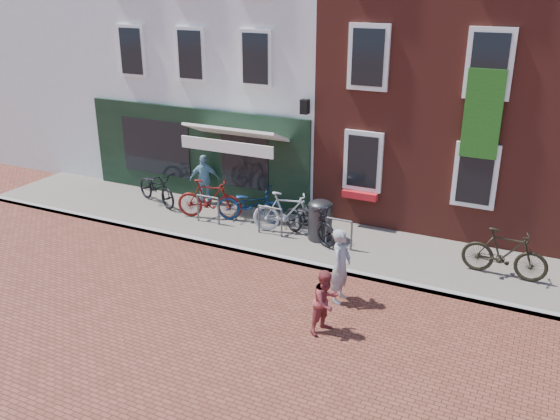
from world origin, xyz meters
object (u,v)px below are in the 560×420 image
at_px(bicycle_3, 287,213).
at_px(litter_bin, 320,218).
at_px(bicycle_1, 209,199).
at_px(bicycle_2, 251,204).
at_px(bicycle_4, 310,221).
at_px(woman, 341,266).
at_px(cafe_person, 205,179).
at_px(bicycle_0, 157,187).
at_px(bicycle_5, 505,253).
at_px(boy, 326,302).

bearing_deg(bicycle_3, litter_bin, -102.18).
bearing_deg(litter_bin, bicycle_1, -179.71).
relative_size(litter_bin, bicycle_2, 0.59).
bearing_deg(bicycle_4, woman, -119.32).
bearing_deg(bicycle_4, litter_bin, -37.48).
bearing_deg(cafe_person, bicycle_3, 136.51).
relative_size(cafe_person, bicycle_0, 0.77).
bearing_deg(bicycle_2, woman, -140.07).
distance_m(bicycle_3, bicycle_4, 0.74).
bearing_deg(bicycle_1, bicycle_0, 66.51).
xyz_separation_m(woman, bicycle_1, (-5.08, 2.71, -0.16)).
bearing_deg(cafe_person, woman, 121.55).
relative_size(cafe_person, bicycle_4, 0.77).
bearing_deg(woman, bicycle_1, 62.93).
bearing_deg(bicycle_4, bicycle_3, 106.37).
bearing_deg(bicycle_5, boy, 145.16).
height_order(cafe_person, bicycle_3, cafe_person).
bearing_deg(boy, bicycle_4, 48.96).
distance_m(litter_bin, bicycle_1, 3.49).
bearing_deg(cafe_person, bicycle_5, 146.57).
height_order(bicycle_2, bicycle_5, bicycle_5).
bearing_deg(boy, cafe_person, 71.92).
relative_size(bicycle_2, bicycle_5, 1.03).
bearing_deg(bicycle_5, cafe_person, 84.93).
bearing_deg(bicycle_0, bicycle_2, -68.00).
xyz_separation_m(woman, boy, (0.17, -1.30, -0.18)).
xyz_separation_m(cafe_person, bicycle_5, (9.05, -1.19, -0.19)).
distance_m(boy, bicycle_4, 4.39).
height_order(bicycle_0, bicycle_3, bicycle_3).
bearing_deg(woman, cafe_person, 58.43).
relative_size(bicycle_2, bicycle_3, 1.03).
bearing_deg(litter_bin, bicycle_2, 173.02).
bearing_deg(bicycle_3, bicycle_0, 73.20).
bearing_deg(bicycle_1, woman, -132.69).
xyz_separation_m(cafe_person, bicycle_3, (3.36, -1.06, -0.19)).
relative_size(bicycle_3, bicycle_5, 1.00).
bearing_deg(cafe_person, litter_bin, 140.40).
relative_size(boy, bicycle_2, 0.67).
height_order(cafe_person, bicycle_5, cafe_person).
xyz_separation_m(woman, bicycle_0, (-7.24, 3.04, -0.22)).
distance_m(bicycle_3, bicycle_5, 5.69).
distance_m(cafe_person, bicycle_3, 3.53).
distance_m(boy, cafe_person, 7.93).
xyz_separation_m(litter_bin, boy, (1.76, -4.03, -0.04)).
relative_size(bicycle_1, bicycle_3, 1.00).
distance_m(bicycle_0, bicycle_3, 4.69).
relative_size(litter_bin, cafe_person, 0.77).
bearing_deg(litter_bin, bicycle_0, 176.80).
distance_m(boy, bicycle_5, 4.89).
xyz_separation_m(litter_bin, bicycle_1, (-3.49, -0.02, -0.03)).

